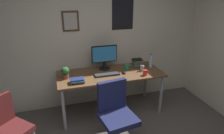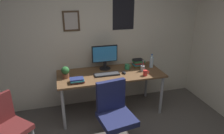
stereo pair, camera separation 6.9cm
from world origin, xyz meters
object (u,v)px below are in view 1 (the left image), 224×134
(coffee_mug_near, at_px, (145,73))
(book_stack_left, at_px, (138,62))
(coffee_mug_far, at_px, (127,66))
(book_stack_right, at_px, (77,81))
(computer_mouse, at_px, (124,72))
(potted_plant, at_px, (65,72))
(keyboard, at_px, (107,74))
(monitor, at_px, (104,56))
(office_chair, at_px, (116,112))
(pen_cup, at_px, (142,68))
(side_chair, at_px, (7,126))
(water_bottle, at_px, (151,62))

(coffee_mug_near, relative_size, book_stack_left, 0.51)
(coffee_mug_far, height_order, book_stack_left, book_stack_left)
(book_stack_left, relative_size, book_stack_right, 0.97)
(computer_mouse, relative_size, potted_plant, 0.56)
(keyboard, height_order, coffee_mug_near, coffee_mug_near)
(computer_mouse, bearing_deg, coffee_mug_far, 56.61)
(monitor, distance_m, coffee_mug_far, 0.45)
(keyboard, height_order, book_stack_right, book_stack_right)
(office_chair, distance_m, pen_cup, 1.09)
(keyboard, relative_size, book_stack_left, 2.00)
(pen_cup, bearing_deg, side_chair, -163.80)
(side_chair, distance_m, potted_plant, 1.12)
(monitor, xyz_separation_m, coffee_mug_far, (0.39, -0.11, -0.20))
(office_chair, xyz_separation_m, computer_mouse, (0.38, 0.73, 0.25))
(monitor, xyz_separation_m, computer_mouse, (0.27, -0.30, -0.22))
(keyboard, height_order, book_stack_left, book_stack_left)
(monitor, bearing_deg, potted_plant, -163.09)
(coffee_mug_near, bearing_deg, office_chair, -141.36)
(water_bottle, height_order, book_stack_left, water_bottle)
(coffee_mug_far, distance_m, potted_plant, 1.10)
(pen_cup, bearing_deg, monitor, 155.92)
(pen_cup, distance_m, book_stack_left, 0.24)
(side_chair, height_order, coffee_mug_far, side_chair)
(keyboard, distance_m, coffee_mug_far, 0.46)
(computer_mouse, bearing_deg, water_bottle, 14.27)
(book_stack_left, bearing_deg, keyboard, -160.02)
(office_chair, height_order, book_stack_right, office_chair)
(potted_plant, relative_size, book_stack_right, 0.88)
(keyboard, relative_size, pen_cup, 2.15)
(office_chair, distance_m, coffee_mug_far, 1.08)
(water_bottle, height_order, book_stack_right, water_bottle)
(side_chair, relative_size, potted_plant, 4.49)
(monitor, bearing_deg, water_bottle, -10.27)
(water_bottle, bearing_deg, coffee_mug_far, 174.94)
(office_chair, distance_m, coffee_mug_near, 0.93)
(computer_mouse, bearing_deg, keyboard, 176.47)
(office_chair, bearing_deg, keyboard, 83.99)
(computer_mouse, distance_m, water_bottle, 0.60)
(pen_cup, relative_size, book_stack_right, 0.90)
(computer_mouse, xyz_separation_m, potted_plant, (-0.97, 0.09, 0.09))
(coffee_mug_far, bearing_deg, keyboard, -158.22)
(side_chair, relative_size, coffee_mug_near, 7.98)
(side_chair, xyz_separation_m, keyboard, (1.48, 0.61, 0.27))
(coffee_mug_near, height_order, coffee_mug_far, coffee_mug_near)
(coffee_mug_near, height_order, potted_plant, potted_plant)
(monitor, bearing_deg, side_chair, -149.43)
(monitor, xyz_separation_m, water_bottle, (0.85, -0.15, -0.13))
(water_bottle, distance_m, book_stack_left, 0.25)
(coffee_mug_near, relative_size, coffee_mug_far, 0.86)
(side_chair, bearing_deg, keyboard, 22.49)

